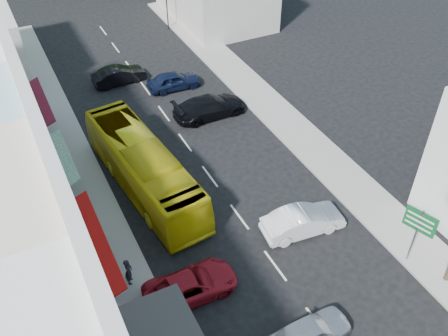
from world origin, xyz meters
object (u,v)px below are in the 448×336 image
car_white (303,222)px  direction_sign (415,237)px  car_silver (310,332)px  traffic_signal (167,6)px  bus (144,169)px  car_red (191,284)px  pedestrian_left (128,271)px

car_white → direction_sign: direction_sign is taller
car_silver → traffic_signal: (6.71, 33.95, 1.55)m
traffic_signal → car_white: bearing=105.4°
bus → traffic_signal: 22.95m
car_white → direction_sign: bearing=-132.7°
direction_sign → bus: bearing=111.9°
car_silver → car_red: size_ratio=0.96×
car_silver → pedestrian_left: 9.18m
car_red → direction_sign: bearing=-105.9°
pedestrian_left → car_red: bearing=-106.9°
bus → car_white: (6.59, -7.33, -0.85)m
pedestrian_left → direction_sign: bearing=-90.2°
car_silver → pedestrian_left: pedestrian_left is taller
bus → car_silver: bus is taller
car_white → traffic_signal: bearing=-0.6°
direction_sign → traffic_signal: traffic_signal is taller
bus → car_white: bearing=-54.1°
car_white → car_red: same height
traffic_signal → pedestrian_left: bearing=86.4°
car_white → pedestrian_left: pedestrian_left is taller
bus → car_red: bearing=-100.6°
car_silver → pedestrian_left: bearing=41.5°
pedestrian_left → bus: bearing=-5.5°
direction_sign → car_silver: bearing=172.3°
car_silver → direction_sign: direction_sign is taller
bus → car_silver: 13.58m
car_white → traffic_signal: 28.30m
car_red → car_silver: bearing=-141.8°
bus → traffic_signal: bearing=58.7°
bus → direction_sign: size_ratio=3.14×
car_silver → direction_sign: bearing=-79.2°
car_silver → pedestrian_left: size_ratio=2.59×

